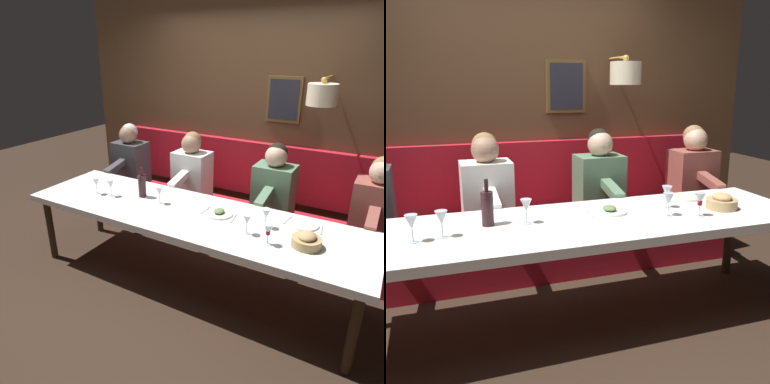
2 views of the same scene
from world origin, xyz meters
The scene contains 17 objects.
ground_plane centered at (0.00, 0.00, 0.00)m, with size 12.00×12.00×0.00m, color #332319.
dining_table centered at (0.00, 0.00, 0.68)m, with size 0.90×3.16×0.74m.
banquette_bench centered at (0.89, 0.00, 0.23)m, with size 0.52×3.36×0.45m, color red.
back_wall_panel centered at (1.46, -0.01, 1.36)m, with size 0.59×4.56×2.90m.
diner_nearest centered at (0.88, -1.44, 0.82)m, with size 0.60×0.40×0.79m.
diner_near centered at (0.88, -0.49, 0.82)m, with size 0.60×0.40×0.79m.
diner_middle centered at (0.88, 0.48, 0.82)m, with size 0.60×0.40×0.79m.
place_setting_0 centered at (0.27, -0.95, 0.75)m, with size 0.24×0.33×0.01m.
place_setting_1 centered at (0.10, -0.25, 0.75)m, with size 0.24×0.32×0.05m.
wine_glass_0 centered at (0.04, 0.34, 0.86)m, with size 0.07×0.07×0.16m.
wine_glass_1 centered at (-0.08, 1.02, 0.86)m, with size 0.07×0.07×0.16m.
wine_glass_2 centered at (-0.18, -0.79, 0.86)m, with size 0.07×0.07×0.16m.
wine_glass_3 centered at (-0.05, 0.86, 0.86)m, with size 0.07×0.07×0.16m.
wine_glass_4 centered at (-0.11, -0.59, 0.86)m, with size 0.07×0.07×0.16m.
wine_glass_5 centered at (0.07, -0.69, 0.86)m, with size 0.07×0.07×0.16m.
wine_bottle centered at (0.09, 0.58, 0.86)m, with size 0.08×0.08×0.30m.
bread_bowl centered at (-0.07, -1.05, 0.79)m, with size 0.22×0.22×0.12m.
Camera 2 is at (-2.57, 0.90, 1.61)m, focal length 40.72 mm.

